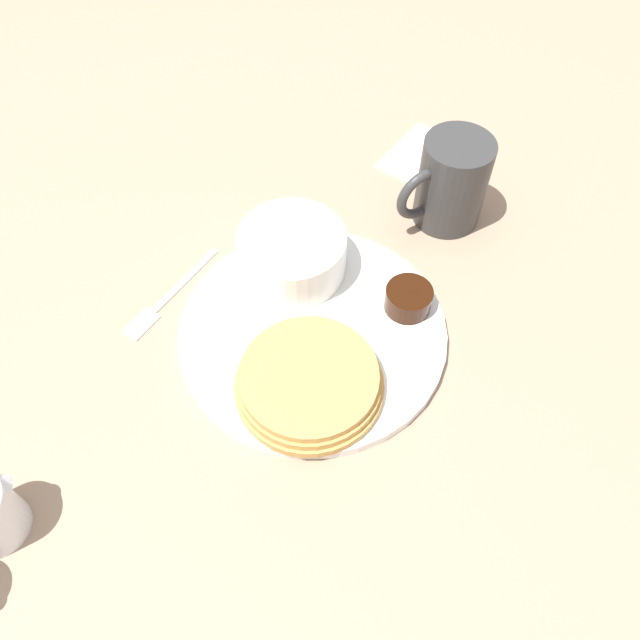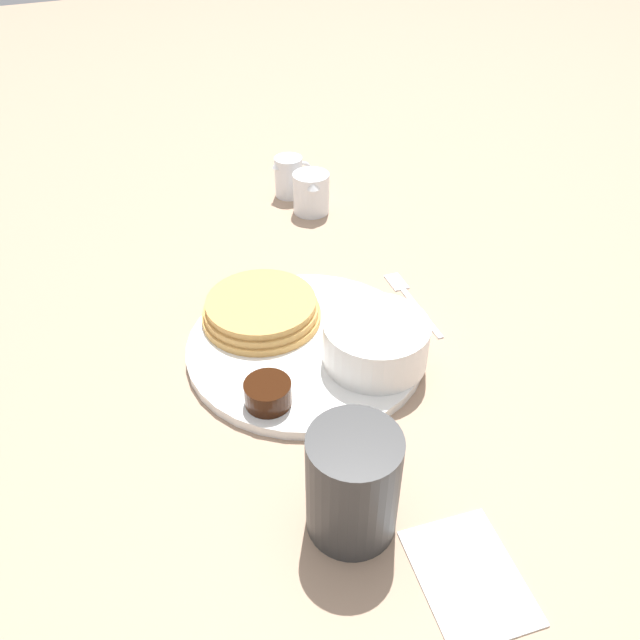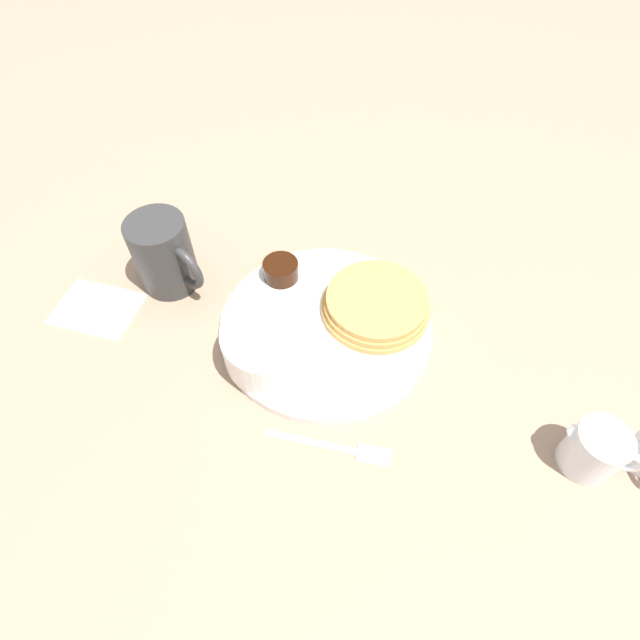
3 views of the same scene
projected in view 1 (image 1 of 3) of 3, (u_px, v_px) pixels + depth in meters
name	position (u px, v px, depth m)	size (l,w,h in m)	color
ground_plane	(313.00, 335.00, 0.63)	(4.00, 4.00, 0.00)	#9E7F66
plate	(313.00, 332.00, 0.63)	(0.27, 0.27, 0.01)	white
pancake_stack	(309.00, 381.00, 0.57)	(0.14, 0.14, 0.03)	tan
bowl	(292.00, 252.00, 0.64)	(0.11, 0.11, 0.05)	white
syrup_cup	(408.00, 299.00, 0.63)	(0.05, 0.05, 0.03)	black
butter_ramekin	(302.00, 244.00, 0.66)	(0.05, 0.05, 0.04)	white
coffee_mug	(450.00, 183.00, 0.68)	(0.10, 0.08, 0.10)	#333333
fork	(162.00, 303.00, 0.65)	(0.13, 0.03, 0.00)	silver
napkin	(422.00, 155.00, 0.79)	(0.12, 0.10, 0.00)	white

